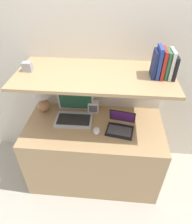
# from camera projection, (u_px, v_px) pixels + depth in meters

# --- Properties ---
(ground_plane) EXTENTS (12.00, 12.00, 0.00)m
(ground_plane) POSITION_uv_depth(u_px,v_px,m) (91.00, 199.00, 2.17)
(ground_plane) COLOR #B2AD9E
(wall_back) EXTENTS (6.00, 0.05, 2.40)m
(wall_back) POSITION_uv_depth(u_px,v_px,m) (98.00, 66.00, 2.04)
(wall_back) COLOR silver
(wall_back) RESTS_ON ground_plane
(desk) EXTENTS (1.38, 0.70, 0.75)m
(desk) POSITION_uv_depth(u_px,v_px,m) (94.00, 151.00, 2.22)
(desk) COLOR tan
(desk) RESTS_ON ground_plane
(back_riser) EXTENTS (1.38, 0.04, 1.26)m
(back_riser) POSITION_uv_depth(u_px,v_px,m) (97.00, 113.00, 2.35)
(back_riser) COLOR silver
(back_riser) RESTS_ON ground_plane
(shelf) EXTENTS (1.38, 0.63, 0.03)m
(shelf) POSITION_uv_depth(u_px,v_px,m) (94.00, 75.00, 1.73)
(shelf) COLOR tan
(shelf) RESTS_ON back_riser
(table_lamp) EXTENTS (0.19, 0.19, 0.31)m
(table_lamp) POSITION_uv_depth(u_px,v_px,m) (42.00, 97.00, 2.08)
(table_lamp) COLOR #B27A4C
(table_lamp) RESTS_ON desk
(laptop_large) EXTENTS (0.38, 0.31, 0.28)m
(laptop_large) POSITION_uv_depth(u_px,v_px,m) (74.00, 113.00, 2.06)
(laptop_large) COLOR silver
(laptop_large) RESTS_ON desk
(laptop_small) EXTENTS (0.29, 0.28, 0.17)m
(laptop_small) POSITION_uv_depth(u_px,v_px,m) (120.00, 126.00, 1.93)
(laptop_small) COLOR black
(laptop_small) RESTS_ON desk
(computer_mouse) EXTENTS (0.07, 0.11, 0.04)m
(computer_mouse) POSITION_uv_depth(u_px,v_px,m) (97.00, 131.00, 1.90)
(computer_mouse) COLOR white
(computer_mouse) RESTS_ON desk
(router_box) EXTENTS (0.11, 0.09, 0.12)m
(router_box) POSITION_uv_depth(u_px,v_px,m) (93.00, 107.00, 2.15)
(router_box) COLOR white
(router_box) RESTS_ON desk
(book_black) EXTENTS (0.02, 0.18, 0.19)m
(book_black) POSITION_uv_depth(u_px,v_px,m) (174.00, 66.00, 1.62)
(book_black) COLOR black
(book_black) RESTS_ON shelf
(book_white) EXTENTS (0.03, 0.15, 0.23)m
(book_white) POSITION_uv_depth(u_px,v_px,m) (171.00, 64.00, 1.61)
(book_white) COLOR silver
(book_white) RESTS_ON shelf
(book_green) EXTENTS (0.02, 0.15, 0.22)m
(book_green) POSITION_uv_depth(u_px,v_px,m) (166.00, 64.00, 1.61)
(book_green) COLOR #2D7042
(book_green) RESTS_ON shelf
(book_red) EXTENTS (0.03, 0.18, 0.24)m
(book_red) POSITION_uv_depth(u_px,v_px,m) (162.00, 63.00, 1.61)
(book_red) COLOR #A82823
(book_red) RESTS_ON shelf
(book_blue) EXTENTS (0.03, 0.16, 0.25)m
(book_blue) POSITION_uv_depth(u_px,v_px,m) (158.00, 62.00, 1.61)
(book_blue) COLOR #284293
(book_blue) RESTS_ON shelf
(book_navy) EXTENTS (0.03, 0.15, 0.22)m
(book_navy) POSITION_uv_depth(u_px,v_px,m) (154.00, 64.00, 1.62)
(book_navy) COLOR navy
(book_navy) RESTS_ON shelf
(shelf_gadget) EXTENTS (0.08, 0.06, 0.08)m
(shelf_gadget) POSITION_uv_depth(u_px,v_px,m) (27.00, 67.00, 1.74)
(shelf_gadget) COLOR #99999E
(shelf_gadget) RESTS_ON shelf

